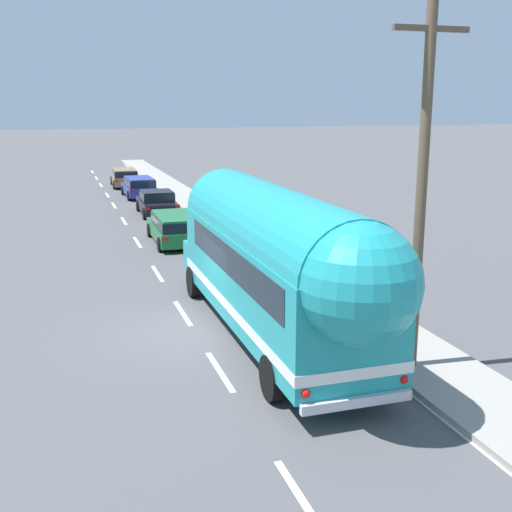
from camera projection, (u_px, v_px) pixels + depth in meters
name	position (u px, v px, depth m)	size (l,w,h in m)	color
ground_plane	(194.00, 331.00, 17.75)	(300.00, 300.00, 0.00)	#4C4C4F
lane_markings	(190.00, 236.00, 30.55)	(3.82, 80.00, 0.01)	silver
sidewalk_slab	(253.00, 244.00, 28.42)	(2.30, 90.00, 0.15)	gray
utility_pole	(422.00, 184.00, 14.13)	(1.80, 0.24, 8.50)	brown
painted_bus	(277.00, 260.00, 16.23)	(2.62, 12.42, 4.12)	teal
car_lead	(175.00, 226.00, 28.66)	(2.06, 4.79, 1.37)	#196633
car_second	(157.00, 202.00, 36.26)	(2.02, 4.38, 1.37)	black
car_third	(139.00, 186.00, 42.84)	(2.04, 4.38, 1.37)	navy
car_fourth	(125.00, 176.00, 48.40)	(2.03, 4.50, 1.37)	olive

